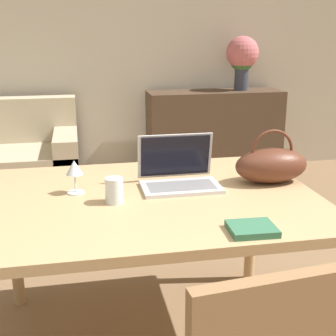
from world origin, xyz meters
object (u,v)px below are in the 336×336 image
(drinking_glass, at_px, (114,190))
(flower_vase, at_px, (242,57))
(handbag, at_px, (271,165))
(laptop, at_px, (178,172))
(wine_glass, at_px, (74,170))

(drinking_glass, xyz_separation_m, flower_vase, (1.45, 2.56, 0.37))
(flower_vase, bearing_deg, handbag, -106.48)
(laptop, height_order, wine_glass, laptop)
(wine_glass, bearing_deg, drinking_glass, -43.37)
(handbag, bearing_deg, drinking_glass, -170.30)
(laptop, relative_size, drinking_glass, 3.31)
(laptop, xyz_separation_m, handbag, (0.43, -0.05, 0.02))
(laptop, height_order, flower_vase, flower_vase)
(laptop, bearing_deg, wine_glass, -176.90)
(wine_glass, height_order, handbag, handbag)
(drinking_glass, xyz_separation_m, handbag, (0.73, 0.12, 0.03))
(laptop, relative_size, flower_vase, 0.68)
(drinking_glass, bearing_deg, flower_vase, 60.43)
(drinking_glass, height_order, wine_glass, wine_glass)
(wine_glass, height_order, flower_vase, flower_vase)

